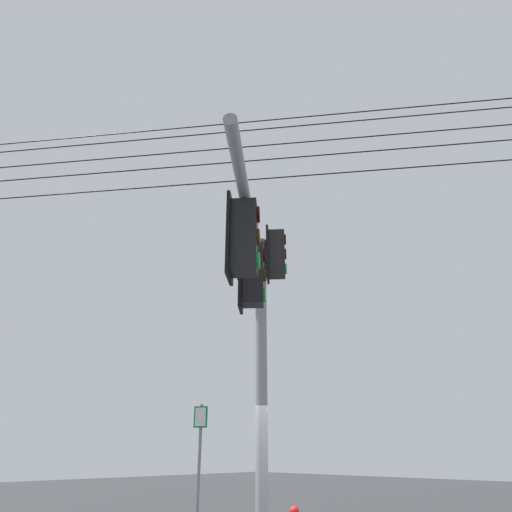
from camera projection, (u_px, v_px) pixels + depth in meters
The scene contains 3 objects.
signal_mast_assembly at pixel (257, 296), 7.28m from camera, with size 3.38×3.90×5.74m.
route_sign_primary at pixel (199, 458), 9.70m from camera, with size 0.26×0.19×2.77m.
overhead_wire_span at pixel (309, 142), 9.47m from camera, with size 17.86×13.46×1.67m.
Camera 1 is at (4.50, -5.52, 1.80)m, focal length 32.14 mm.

